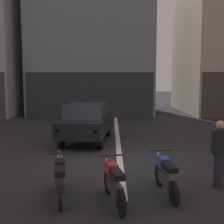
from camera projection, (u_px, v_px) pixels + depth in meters
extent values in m
plane|color=#232328|center=(119.00, 162.00, 9.10)|extent=(120.00, 120.00, 0.00)
cube|color=silver|center=(116.00, 129.00, 15.06)|extent=(0.20, 18.00, 0.01)
cube|color=gray|center=(92.00, 44.00, 23.31)|extent=(9.40, 7.76, 11.23)
cube|color=#292C30|center=(88.00, 95.00, 19.86)|extent=(9.03, 0.10, 3.20)
cylinder|color=black|center=(76.00, 128.00, 13.51)|extent=(0.25, 0.66, 0.64)
cylinder|color=black|center=(108.00, 129.00, 13.35)|extent=(0.25, 0.66, 0.64)
cylinder|color=black|center=(60.00, 140.00, 10.94)|extent=(0.25, 0.66, 0.64)
cylinder|color=black|center=(99.00, 141.00, 10.78)|extent=(0.25, 0.66, 0.64)
cube|color=black|center=(86.00, 124.00, 12.10)|extent=(2.19, 4.27, 0.66)
cube|color=#2D3842|center=(85.00, 110.00, 11.88)|extent=(1.75, 2.12, 0.56)
cube|color=red|center=(56.00, 131.00, 10.17)|extent=(0.15, 0.07, 0.12)
cube|color=red|center=(94.00, 132.00, 10.03)|extent=(0.15, 0.07, 0.12)
cylinder|color=black|center=(59.00, 179.00, 6.78)|extent=(0.17, 0.52, 0.52)
cylinder|color=black|center=(59.00, 198.00, 5.66)|extent=(0.17, 0.52, 0.52)
cube|color=#38383D|center=(59.00, 183.00, 6.16)|extent=(0.33, 0.76, 0.22)
cube|color=black|center=(59.00, 170.00, 5.96)|extent=(0.33, 0.63, 0.12)
cube|color=black|center=(59.00, 165.00, 6.37)|extent=(0.28, 0.39, 0.24)
cylinder|color=#4C4C51|center=(59.00, 165.00, 6.59)|extent=(0.11, 0.25, 0.70)
cylinder|color=black|center=(58.00, 153.00, 6.48)|extent=(0.55, 0.14, 0.04)
sphere|color=silver|center=(58.00, 157.00, 6.70)|extent=(0.12, 0.12, 0.12)
cylinder|color=black|center=(107.00, 182.00, 6.54)|extent=(0.19, 0.52, 0.52)
cylinder|color=black|center=(120.00, 203.00, 5.44)|extent=(0.19, 0.52, 0.52)
cube|color=#38383D|center=(114.00, 187.00, 5.93)|extent=(0.37, 0.76, 0.22)
cube|color=black|center=(116.00, 174.00, 5.74)|extent=(0.36, 0.64, 0.12)
cube|color=red|center=(111.00, 169.00, 6.14)|extent=(0.30, 0.40, 0.24)
cylinder|color=#4C4C51|center=(108.00, 169.00, 6.36)|extent=(0.13, 0.25, 0.70)
cylinder|color=black|center=(109.00, 156.00, 6.24)|extent=(0.54, 0.17, 0.04)
sphere|color=silver|center=(107.00, 160.00, 6.46)|extent=(0.12, 0.12, 0.12)
cylinder|color=black|center=(158.00, 175.00, 7.03)|extent=(0.13, 0.52, 0.52)
cylinder|color=black|center=(173.00, 193.00, 5.90)|extent=(0.13, 0.52, 0.52)
cube|color=#38383D|center=(165.00, 179.00, 6.40)|extent=(0.28, 0.75, 0.22)
cube|color=black|center=(168.00, 167.00, 6.21)|extent=(0.29, 0.62, 0.12)
cube|color=#233DB7|center=(162.00, 162.00, 6.62)|extent=(0.26, 0.38, 0.24)
cylinder|color=#4C4C51|center=(160.00, 162.00, 6.84)|extent=(0.10, 0.24, 0.70)
cylinder|color=black|center=(161.00, 150.00, 6.73)|extent=(0.55, 0.10, 0.04)
sphere|color=silver|center=(158.00, 154.00, 6.95)|extent=(0.12, 0.12, 0.12)
cylinder|color=#23232D|center=(217.00, 170.00, 6.86)|extent=(0.24, 0.24, 0.86)
cube|color=black|center=(219.00, 142.00, 6.78)|extent=(0.38, 0.26, 0.58)
sphere|color=tan|center=(219.00, 125.00, 6.74)|extent=(0.22, 0.22, 0.22)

